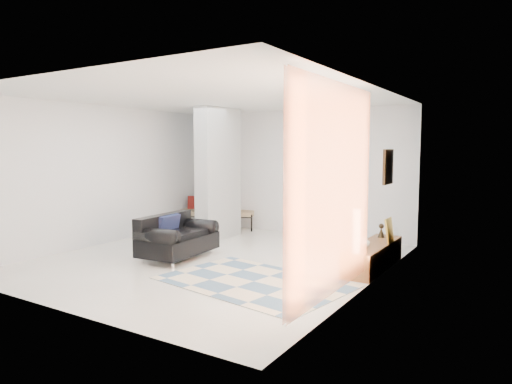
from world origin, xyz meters
The scene contains 17 objects.
floor centered at (0.00, 0.00, 0.00)m, with size 6.00×6.00×0.00m, color beige.
ceiling centered at (0.00, 0.00, 2.80)m, with size 6.00×6.00×0.00m, color white.
wall_back centered at (0.00, 3.00, 1.40)m, with size 6.00×6.00×0.00m, color white.
wall_front centered at (0.00, -3.00, 1.40)m, with size 6.00×6.00×0.00m, color white.
wall_left centered at (-2.75, 0.00, 1.40)m, with size 6.00×6.00×0.00m, color white.
wall_right centered at (2.75, 0.00, 1.40)m, with size 6.00×6.00×0.00m, color white.
partition_column centered at (-1.10, 1.60, 1.40)m, with size 0.35×1.20×2.80m, color #A0A6A7.
hallway_door centered at (-2.10, 2.96, 1.02)m, with size 0.85×0.06×2.04m, color silver.
curtain centered at (2.67, -1.15, 1.45)m, with size 2.55×2.55×0.00m, color orange.
wall_art centered at (2.72, 0.90, 1.65)m, with size 0.04×0.45×0.55m, color #321E0D.
media_console centered at (2.52, 0.90, 0.20)m, with size 0.45×1.81×0.80m.
loveseat centered at (-0.69, -0.24, 0.36)m, with size 0.94×1.50×0.76m.
daybed centered at (-1.93, 2.61, 0.41)m, with size 2.00×1.48×0.77m.
area_rug centered at (1.29, -0.79, 0.01)m, with size 2.63×1.76×0.01m, color beige.
cylinder_lamp centered at (2.50, 0.12, 0.73)m, with size 0.12×0.12×0.65m, color white.
bronze_figurine centered at (2.47, 1.48, 0.52)m, with size 0.12×0.12×0.24m, color #312516, non-canonical shape.
vase centered at (2.47, 0.59, 0.49)m, with size 0.17×0.17×0.18m, color white.
Camera 1 is at (4.72, -6.28, 1.93)m, focal length 32.00 mm.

